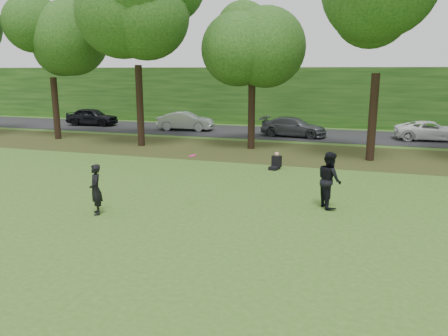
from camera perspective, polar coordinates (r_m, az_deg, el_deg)
name	(u,v)px	position (r m, az deg, el deg)	size (l,w,h in m)	color
ground	(237,230)	(13.47, 1.70, -8.11)	(120.00, 120.00, 0.00)	#36591C
leaf_litter	(297,154)	(25.80, 9.55, 1.85)	(60.00, 7.00, 0.01)	#3F3416
street	(312,135)	(33.64, 11.46, 4.29)	(70.00, 7.00, 0.02)	black
far_hedge	(321,97)	(39.34, 12.57, 9.08)	(70.00, 3.00, 5.00)	#143D11
player_left	(96,189)	(15.27, -16.41, -2.71)	(0.63, 0.41, 1.72)	black
player_right	(329,180)	(15.79, 13.60, -1.51)	(0.97, 0.76, 2.00)	black
parked_cars	(303,126)	(32.92, 10.30, 5.43)	(41.99, 3.57, 1.52)	black
frisbee	(192,156)	(14.94, -4.16, 1.63)	(0.37, 0.38, 0.09)	#E81372
seated_person	(276,163)	(21.67, 6.80, 0.70)	(0.56, 0.80, 0.83)	black
tree_line	(296,12)	(25.52, 9.41, 19.43)	(55.30, 7.90, 12.31)	black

